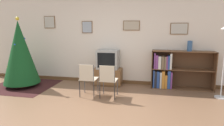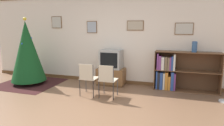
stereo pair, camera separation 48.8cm
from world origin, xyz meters
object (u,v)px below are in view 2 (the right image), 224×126
object	(u,v)px
bookshelf	(174,72)
christmas_tree	(27,51)
tv_console	(111,77)
folding_chair_left	(88,77)
folding_chair_right	(107,79)
vase	(195,47)
television	(111,59)

from	to	relation	value
bookshelf	christmas_tree	bearing A→B (deg)	-170.51
tv_console	bookshelf	world-z (taller)	bookshelf
folding_chair_left	bookshelf	size ratio (longest dim) A/B	0.49
tv_console	folding_chair_right	size ratio (longest dim) A/B	0.99
christmas_tree	vase	distance (m)	4.70
folding_chair_left	vase	size ratio (longest dim) A/B	2.95
tv_console	vase	xyz separation A→B (m)	(2.24, 0.05, 0.95)
christmas_tree	vase	bearing A→B (deg)	8.53
tv_console	bookshelf	xyz separation A→B (m)	(1.78, 0.05, 0.24)
christmas_tree	folding_chair_right	bearing A→B (deg)	-9.49
christmas_tree	folding_chair_left	bearing A→B (deg)	-11.68
tv_console	bookshelf	size ratio (longest dim) A/B	0.49
folding_chair_left	folding_chair_right	bearing A→B (deg)	0.00
vase	tv_console	bearing A→B (deg)	-178.72
christmas_tree	tv_console	size ratio (longest dim) A/B	2.43
christmas_tree	television	distance (m)	2.50
christmas_tree	folding_chair_right	xyz separation A→B (m)	(2.66, -0.44, -0.51)
tv_console	folding_chair_right	distance (m)	1.14
bookshelf	television	bearing A→B (deg)	-178.20
television	vase	xyz separation A→B (m)	(2.24, 0.05, 0.43)
bookshelf	vase	world-z (taller)	vase
tv_console	vase	bearing A→B (deg)	1.28
folding_chair_right	vase	bearing A→B (deg)	29.85
television	christmas_tree	bearing A→B (deg)	-165.00
christmas_tree	tv_console	world-z (taller)	christmas_tree
tv_console	folding_chair_left	world-z (taller)	folding_chair_left
folding_chair_left	folding_chair_right	xyz separation A→B (m)	(0.51, 0.00, 0.00)
folding_chair_right	vase	world-z (taller)	vase
christmas_tree	television	bearing A→B (deg)	15.00
television	bookshelf	bearing A→B (deg)	1.80
christmas_tree	television	world-z (taller)	christmas_tree
christmas_tree	television	size ratio (longest dim) A/B	3.19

